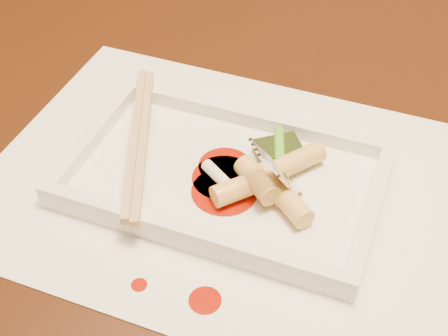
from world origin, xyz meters
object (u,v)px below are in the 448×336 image
(fork, at_px, (320,114))
(table, at_px, (217,154))
(placemat, at_px, (224,184))
(chopstick_a, at_px, (135,138))
(plate_base, at_px, (224,180))

(fork, bearing_deg, table, 137.96)
(table, relative_size, fork, 10.00)
(placemat, distance_m, chopstick_a, 0.09)
(table, bearing_deg, fork, -42.04)
(placemat, bearing_deg, plate_base, 0.00)
(fork, bearing_deg, placemat, -165.58)
(plate_base, xyz_separation_m, fork, (0.07, 0.02, 0.08))
(table, height_order, placemat, placemat)
(plate_base, bearing_deg, chopstick_a, 180.00)
(table, bearing_deg, chopstick_a, -98.68)
(plate_base, relative_size, fork, 1.86)
(placemat, distance_m, fork, 0.11)
(plate_base, bearing_deg, placemat, 0.00)
(chopstick_a, bearing_deg, placemat, 0.00)
(placemat, height_order, fork, fork)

